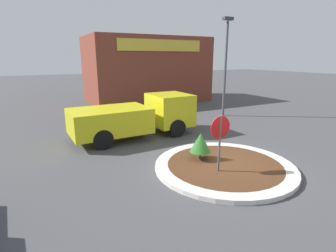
{
  "coord_description": "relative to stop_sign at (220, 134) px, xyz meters",
  "views": [
    {
      "loc": [
        -5.94,
        -6.85,
        3.91
      ],
      "look_at": [
        -1.03,
        2.42,
        1.15
      ],
      "focal_mm": 28.0,
      "sensor_mm": 36.0,
      "label": 1
    }
  ],
  "objects": [
    {
      "name": "island_shrub",
      "position": [
        0.06,
        1.17,
        -0.64
      ],
      "size": [
        0.78,
        0.78,
        1.03
      ],
      "color": "brown",
      "rests_on": "traffic_island"
    },
    {
      "name": "stop_sign",
      "position": [
        0.0,
        0.0,
        0.0
      ],
      "size": [
        0.77,
        0.07,
        2.09
      ],
      "color": "#4C4C51",
      "rests_on": "ground_plane"
    },
    {
      "name": "traffic_island",
      "position": [
        0.56,
        0.35,
        -1.38
      ],
      "size": [
        5.03,
        5.03,
        0.15
      ],
      "color": "beige",
      "rests_on": "ground_plane"
    },
    {
      "name": "storefront_building",
      "position": [
        4.36,
        16.04,
        1.37
      ],
      "size": [
        10.44,
        6.07,
        5.64
      ],
      "color": "brown",
      "rests_on": "ground_plane"
    },
    {
      "name": "ground_plane",
      "position": [
        0.56,
        0.35,
        -1.45
      ],
      "size": [
        120.0,
        120.0,
        0.0
      ],
      "primitive_type": "plane",
      "color": "#474749"
    },
    {
      "name": "utility_truck",
      "position": [
        -0.8,
        5.54,
        -0.4
      ],
      "size": [
        6.16,
        2.54,
        2.03
      ],
      "rotation": [
        0.0,
        0.0,
        0.03
      ],
      "color": "gold",
      "rests_on": "ground_plane"
    },
    {
      "name": "light_pole",
      "position": [
        6.23,
        7.33,
        2.29
      ],
      "size": [
        0.7,
        0.3,
        6.37
      ],
      "color": "#4C4C51",
      "rests_on": "ground_plane"
    }
  ]
}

